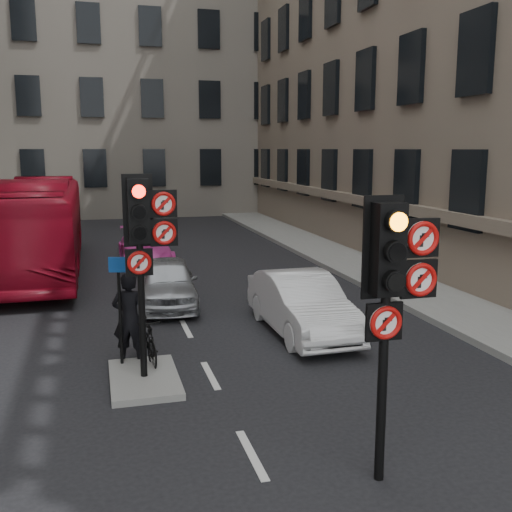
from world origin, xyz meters
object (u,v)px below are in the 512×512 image
motorcyclist (130,318)px  info_sign (119,295)px  signal_far (144,232)px  motorcycle (146,339)px  bus_red (37,226)px  car_pink (145,248)px  signal_near (393,279)px  car_silver (168,282)px  car_white (302,304)px

motorcyclist → info_sign: 0.62m
signal_far → motorcycle: bearing=87.8°
bus_red → motorcycle: (2.74, -9.81, -1.08)m
car_pink → info_sign: bearing=-98.2°
signal_near → car_silver: size_ratio=0.96×
car_pink → motorcyclist: motorcyclist is taller
signal_far → bus_red: 11.21m
car_white → info_sign: 4.30m
signal_far → signal_near: bearing=-57.0°
signal_far → car_silver: (0.97, 5.24, -2.07)m
signal_far → bus_red: size_ratio=0.32×
motorcycle → car_silver: bearing=68.6°
car_silver → car_white: 4.14m
info_sign → car_white: bearing=33.7°
motorcyclist → signal_near: bearing=135.6°
motorcyclist → car_white: bearing=-149.2°
car_pink → motorcycle: (-0.83, -10.08, -0.14)m
motorcycle → info_sign: (-0.48, -0.27, 0.96)m
signal_near → signal_far: (-2.60, 4.00, 0.12)m
signal_far → car_silver: signal_far is taller
car_pink → bus_red: bearing=-176.8°
car_pink → motorcycle: car_pink is taller
signal_near → motorcycle: signal_near is taller
info_sign → signal_near: bearing=-41.4°
motorcycle → info_sign: bearing=-159.5°
signal_far → car_pink: signal_far is taller
car_silver → info_sign: 4.78m
car_white → car_pink: bearing=105.7°
car_pink → info_sign: info_sign is taller
bus_red → info_sign: size_ratio=5.47×
car_silver → bus_red: 6.75m
motorcyclist → info_sign: bearing=71.9°
signal_near → car_pink: bearing=96.5°
car_white → motorcyclist: bearing=-166.1°
motorcyclist → car_silver: bearing=-90.3°
bus_red → motorcycle: 10.25m
signal_near → bus_red: signal_near is taller
car_white → bus_red: bus_red is taller
car_pink → info_sign: 10.46m
motorcyclist → bus_red: bearing=-60.1°
car_white → motorcyclist: (-3.85, -1.02, 0.24)m
car_pink → car_silver: bearing=-90.0°
signal_near → bus_red: bearing=109.7°
car_white → car_silver: bearing=128.2°
signal_far → info_sign: 1.52m
signal_far → car_pink: 11.31m
signal_near → car_white: size_ratio=0.87×
signal_near → car_white: signal_near is taller
signal_far → car_silver: bearing=79.5°
car_pink → bus_red: (-3.58, -0.27, 0.94)m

